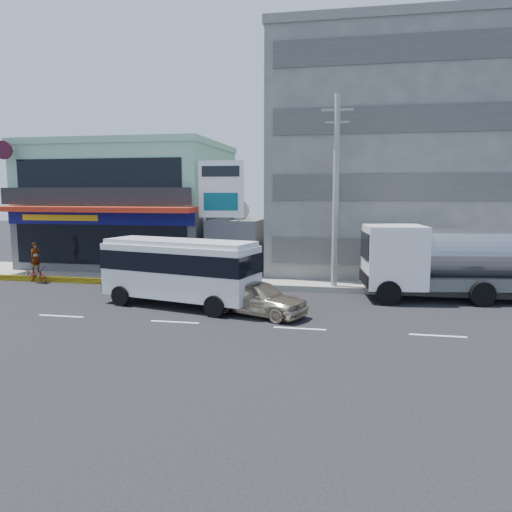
{
  "coord_description": "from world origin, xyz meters",
  "views": [
    {
      "loc": [
        6.88,
        -18.41,
        5.19
      ],
      "look_at": [
        2.51,
        4.11,
        2.2
      ],
      "focal_mm": 35.0,
      "sensor_mm": 36.0,
      "label": 1
    }
  ],
  "objects_px": {
    "satellite_dish": "(237,218)",
    "utility_pole_near": "(336,192)",
    "motorcycle_rider": "(36,269)",
    "sedan": "(257,297)",
    "tanker_truck": "(453,260)",
    "minibus": "(180,267)",
    "shop_building": "(134,209)",
    "concrete_building": "(404,162)",
    "billboard": "(221,196)"
  },
  "relations": [
    {
      "from": "satellite_dish",
      "to": "utility_pole_near",
      "type": "relative_size",
      "value": 0.15
    },
    {
      "from": "satellite_dish",
      "to": "motorcycle_rider",
      "type": "relative_size",
      "value": 0.65
    },
    {
      "from": "sedan",
      "to": "tanker_truck",
      "type": "distance_m",
      "value": 9.86
    },
    {
      "from": "minibus",
      "to": "motorcycle_rider",
      "type": "height_order",
      "value": "minibus"
    },
    {
      "from": "shop_building",
      "to": "minibus",
      "type": "height_order",
      "value": "shop_building"
    },
    {
      "from": "satellite_dish",
      "to": "sedan",
      "type": "height_order",
      "value": "satellite_dish"
    },
    {
      "from": "utility_pole_near",
      "to": "minibus",
      "type": "relative_size",
      "value": 1.32
    },
    {
      "from": "utility_pole_near",
      "to": "shop_building",
      "type": "bearing_deg",
      "value": 154.94
    },
    {
      "from": "concrete_building",
      "to": "sedan",
      "type": "height_order",
      "value": "concrete_building"
    },
    {
      "from": "concrete_building",
      "to": "satellite_dish",
      "type": "height_order",
      "value": "concrete_building"
    },
    {
      "from": "concrete_building",
      "to": "sedan",
      "type": "relative_size",
      "value": 3.65
    },
    {
      "from": "minibus",
      "to": "motorcycle_rider",
      "type": "bearing_deg",
      "value": 158.08
    },
    {
      "from": "billboard",
      "to": "sedan",
      "type": "relative_size",
      "value": 1.57
    },
    {
      "from": "utility_pole_near",
      "to": "tanker_truck",
      "type": "height_order",
      "value": "utility_pole_near"
    },
    {
      "from": "tanker_truck",
      "to": "motorcycle_rider",
      "type": "height_order",
      "value": "tanker_truck"
    },
    {
      "from": "concrete_building",
      "to": "shop_building",
      "type": "bearing_deg",
      "value": -176.65
    },
    {
      "from": "minibus",
      "to": "sedan",
      "type": "relative_size",
      "value": 1.72
    },
    {
      "from": "concrete_building",
      "to": "billboard",
      "type": "height_order",
      "value": "concrete_building"
    },
    {
      "from": "billboard",
      "to": "utility_pole_near",
      "type": "xyz_separation_m",
      "value": [
        6.5,
        -1.8,
        0.22
      ]
    },
    {
      "from": "billboard",
      "to": "tanker_truck",
      "type": "xyz_separation_m",
      "value": [
        12.11,
        -2.75,
        -3.01
      ]
    },
    {
      "from": "minibus",
      "to": "sedan",
      "type": "height_order",
      "value": "minibus"
    },
    {
      "from": "tanker_truck",
      "to": "sedan",
      "type": "bearing_deg",
      "value": -151.62
    },
    {
      "from": "utility_pole_near",
      "to": "motorcycle_rider",
      "type": "relative_size",
      "value": 4.36
    },
    {
      "from": "sedan",
      "to": "utility_pole_near",
      "type": "bearing_deg",
      "value": -5.21
    },
    {
      "from": "concrete_building",
      "to": "motorcycle_rider",
      "type": "relative_size",
      "value": 6.98
    },
    {
      "from": "motorcycle_rider",
      "to": "billboard",
      "type": "bearing_deg",
      "value": 13.11
    },
    {
      "from": "sedan",
      "to": "shop_building",
      "type": "bearing_deg",
      "value": 65.11
    },
    {
      "from": "satellite_dish",
      "to": "tanker_truck",
      "type": "bearing_deg",
      "value": -21.4
    },
    {
      "from": "satellite_dish",
      "to": "tanker_truck",
      "type": "xyz_separation_m",
      "value": [
        11.61,
        -4.55,
        -1.66
      ]
    },
    {
      "from": "shop_building",
      "to": "satellite_dish",
      "type": "xyz_separation_m",
      "value": [
        8.0,
        -2.95,
        -0.42
      ]
    },
    {
      "from": "concrete_building",
      "to": "motorcycle_rider",
      "type": "distance_m",
      "value": 23.22
    },
    {
      "from": "concrete_building",
      "to": "utility_pole_near",
      "type": "relative_size",
      "value": 1.6
    },
    {
      "from": "motorcycle_rider",
      "to": "tanker_truck",
      "type": "bearing_deg",
      "value": -0.9
    },
    {
      "from": "satellite_dish",
      "to": "motorcycle_rider",
      "type": "bearing_deg",
      "value": -158.76
    },
    {
      "from": "utility_pole_near",
      "to": "minibus",
      "type": "bearing_deg",
      "value": -145.42
    },
    {
      "from": "motorcycle_rider",
      "to": "minibus",
      "type": "bearing_deg",
      "value": -21.92
    },
    {
      "from": "shop_building",
      "to": "tanker_truck",
      "type": "xyz_separation_m",
      "value": [
        19.61,
        -7.5,
        -2.08
      ]
    },
    {
      "from": "billboard",
      "to": "shop_building",
      "type": "bearing_deg",
      "value": 147.68
    },
    {
      "from": "concrete_building",
      "to": "minibus",
      "type": "xyz_separation_m",
      "value": [
        -10.74,
        -12.25,
        -5.2
      ]
    },
    {
      "from": "billboard",
      "to": "tanker_truck",
      "type": "distance_m",
      "value": 12.78
    },
    {
      "from": "satellite_dish",
      "to": "shop_building",
      "type": "bearing_deg",
      "value": 159.79
    },
    {
      "from": "satellite_dish",
      "to": "minibus",
      "type": "height_order",
      "value": "satellite_dish"
    },
    {
      "from": "tanker_truck",
      "to": "motorcycle_rider",
      "type": "distance_m",
      "value": 22.45
    },
    {
      "from": "shop_building",
      "to": "satellite_dish",
      "type": "distance_m",
      "value": 8.54
    },
    {
      "from": "billboard",
      "to": "tanker_truck",
      "type": "relative_size",
      "value": 0.74
    },
    {
      "from": "concrete_building",
      "to": "satellite_dish",
      "type": "xyz_separation_m",
      "value": [
        -10.0,
        -4.0,
        -3.42
      ]
    },
    {
      "from": "billboard",
      "to": "sedan",
      "type": "xyz_separation_m",
      "value": [
        3.5,
        -7.4,
        -4.18
      ]
    },
    {
      "from": "satellite_dish",
      "to": "billboard",
      "type": "distance_m",
      "value": 2.31
    },
    {
      "from": "sedan",
      "to": "motorcycle_rider",
      "type": "bearing_deg",
      "value": 93.02
    },
    {
      "from": "sedan",
      "to": "billboard",
      "type": "bearing_deg",
      "value": 48.25
    }
  ]
}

